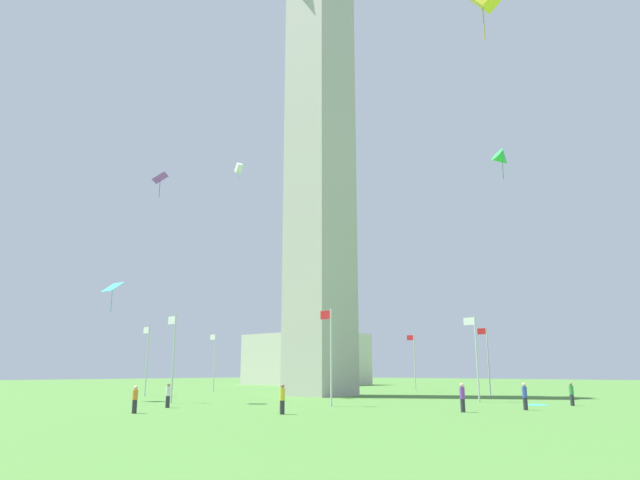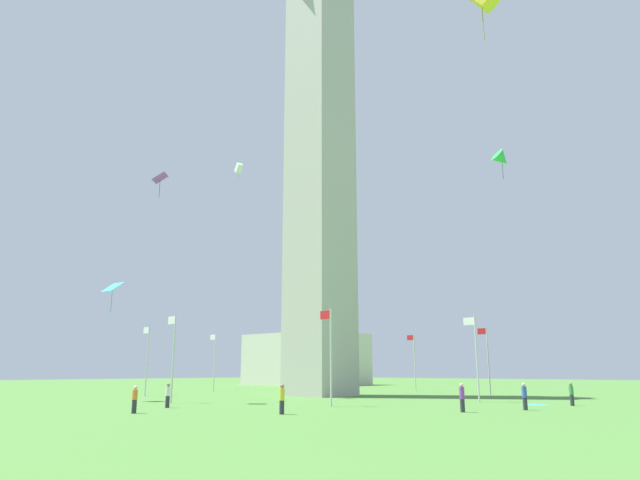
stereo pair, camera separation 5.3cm
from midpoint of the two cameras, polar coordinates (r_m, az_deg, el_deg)
ground_plane at (r=61.02m, az=-0.03°, el=-15.22°), size 260.00×260.00×0.00m
obelisk_monument at (r=65.43m, az=-0.02°, el=8.44°), size 5.78×5.78×52.55m
flagpole_n at (r=74.20m, az=-10.48°, el=-11.55°), size 1.12×0.14×7.10m
flagpole_ne at (r=62.80m, az=-16.82°, el=-11.03°), size 1.12×0.14×7.10m
flagpole_e at (r=49.39m, az=-14.39°, el=-10.83°), size 1.12×0.14×7.10m
flagpole_se at (r=43.28m, az=1.00°, el=-11.00°), size 1.12×0.14×7.10m
flagpole_s at (r=50.76m, az=15.19°, el=-10.83°), size 1.12×0.14×7.10m
flagpole_sw at (r=64.33m, az=16.27°, el=-11.10°), size 1.12×0.14×7.10m
flagpole_w at (r=75.12m, az=9.31°, el=-11.61°), size 1.12×0.14×7.10m
flagpole_nw at (r=78.80m, az=-0.67°, el=-11.82°), size 1.12×0.14×7.10m
person_green_shirt at (r=47.79m, az=23.67°, el=-13.84°), size 0.32×0.32×1.68m
person_purple_shirt at (r=38.32m, az=13.91°, el=-14.95°), size 0.32×0.32×1.77m
person_white_shirt at (r=43.07m, az=-14.89°, el=-14.69°), size 0.32×0.32×1.68m
person_orange_shirt at (r=37.98m, az=-17.94°, el=-14.84°), size 0.32×0.32×1.64m
person_blue_shirt at (r=41.56m, az=19.63°, el=-14.42°), size 0.32×0.32×1.75m
person_yellow_shirt at (r=35.59m, az=-3.81°, el=-15.49°), size 0.32×0.32×1.75m
kite_white_box at (r=61.52m, az=-8.10°, el=7.08°), size 1.12×0.74×2.06m
kite_cyan_diamond at (r=54.47m, az=-19.92°, el=-4.47°), size 1.71×1.46×2.66m
kite_purple_diamond at (r=52.83m, az=-15.60°, el=5.90°), size 1.69×1.71×2.20m
kite_green_delta at (r=43.67m, az=17.59°, el=7.67°), size 1.70×1.82×2.27m
distant_building at (r=108.17m, az=-1.44°, el=-11.76°), size 19.59×14.61×9.08m
picnic_blanket_near_first_person at (r=48.12m, az=20.59°, el=-15.06°), size 2.28×2.22×0.01m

